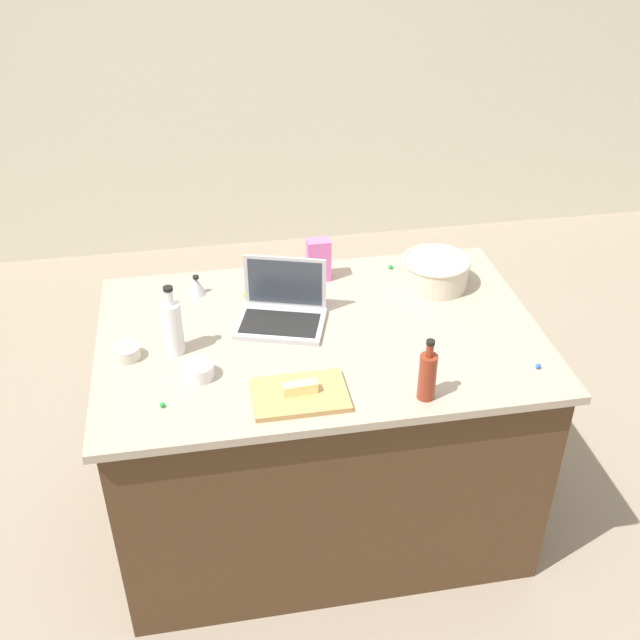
{
  "coord_description": "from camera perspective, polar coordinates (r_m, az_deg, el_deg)",
  "views": [
    {
      "loc": [
        -0.39,
        -2.2,
        2.42
      ],
      "look_at": [
        0.0,
        0.0,
        0.95
      ],
      "focal_mm": 42.82,
      "sensor_mm": 36.0,
      "label": 1
    }
  ],
  "objects": [
    {
      "name": "bottle_soy",
      "position": [
        2.38,
        8.03,
        -4.1
      ],
      "size": [
        0.06,
        0.06,
        0.22
      ],
      "color": "maroon",
      "rests_on": "island_counter"
    },
    {
      "name": "candy_3",
      "position": [
        2.42,
        -11.69,
        -6.23
      ],
      "size": [
        0.02,
        0.02,
        0.02
      ],
      "primitive_type": "sphere",
      "color": "green",
      "rests_on": "island_counter"
    },
    {
      "name": "candy_bag",
      "position": [
        2.98,
        -0.1,
        4.53
      ],
      "size": [
        0.09,
        0.06,
        0.17
      ],
      "primitive_type": "cube",
      "color": "pink",
      "rests_on": "island_counter"
    },
    {
      "name": "bottle_vinegar",
      "position": [
        2.59,
        -10.95,
        -0.47
      ],
      "size": [
        0.07,
        0.07,
        0.26
      ],
      "color": "white",
      "rests_on": "island_counter"
    },
    {
      "name": "butter_stick_left",
      "position": [
        2.39,
        -1.51,
        -5.09
      ],
      "size": [
        0.11,
        0.04,
        0.04
      ],
      "primitive_type": "cube",
      "rotation": [
        0.0,
        0.0,
        0.06
      ],
      "color": "#F4E58C",
      "rests_on": "cutting_board"
    },
    {
      "name": "ramekin_medium",
      "position": [
        2.64,
        -14.22,
        -2.36
      ],
      "size": [
        0.09,
        0.09,
        0.04
      ],
      "primitive_type": "cylinder",
      "color": "beige",
      "rests_on": "island_counter"
    },
    {
      "name": "wall_back",
      "position": [
        4.85,
        -5.47,
        19.87
      ],
      "size": [
        8.0,
        0.1,
        2.6
      ],
      "primitive_type": "cube",
      "color": "beige",
      "rests_on": "ground"
    },
    {
      "name": "laptop",
      "position": [
        2.74,
        -2.86,
        0.8
      ],
      "size": [
        0.36,
        0.31,
        0.22
      ],
      "color": "#B7B7BC",
      "rests_on": "island_counter"
    },
    {
      "name": "mixing_bowl_large",
      "position": [
        2.98,
        8.6,
        3.63
      ],
      "size": [
        0.26,
        0.26,
        0.12
      ],
      "color": "beige",
      "rests_on": "island_counter"
    },
    {
      "name": "ground_plane",
      "position": [
        3.29,
        -0.0,
        -13.93
      ],
      "size": [
        12.0,
        12.0,
        0.0
      ],
      "primitive_type": "plane",
      "color": "gray"
    },
    {
      "name": "candy_0",
      "position": [
        2.95,
        9.49,
        1.98
      ],
      "size": [
        0.02,
        0.02,
        0.02
      ],
      "primitive_type": "sphere",
      "color": "yellow",
      "rests_on": "island_counter"
    },
    {
      "name": "cutting_board",
      "position": [
        2.41,
        -1.54,
        -5.59
      ],
      "size": [
        0.3,
        0.21,
        0.02
      ],
      "primitive_type": "cube",
      "color": "tan",
      "rests_on": "island_counter"
    },
    {
      "name": "candy_4",
      "position": [
        2.91,
        -5.6,
        1.88
      ],
      "size": [
        0.02,
        0.02,
        0.02
      ],
      "primitive_type": "sphere",
      "color": "yellow",
      "rests_on": "island_counter"
    },
    {
      "name": "island_counter",
      "position": [
        2.98,
        -0.0,
        -8.03
      ],
      "size": [
        1.56,
        1.02,
        0.9
      ],
      "color": "#4C331E",
      "rests_on": "ground"
    },
    {
      "name": "kitchen_timer",
      "position": [
        2.94,
        -9.21,
        2.56
      ],
      "size": [
        0.07,
        0.07,
        0.08
      ],
      "color": "#B2B2B7",
      "rests_on": "island_counter"
    },
    {
      "name": "candy_2",
      "position": [
        3.1,
        5.29,
        3.98
      ],
      "size": [
        0.02,
        0.02,
        0.02
      ],
      "primitive_type": "sphere",
      "color": "green",
      "rests_on": "island_counter"
    },
    {
      "name": "ramekin_small",
      "position": [
        2.51,
        -9.05,
        -3.76
      ],
      "size": [
        0.1,
        0.1,
        0.05
      ],
      "primitive_type": "cylinder",
      "color": "white",
      "rests_on": "island_counter"
    },
    {
      "name": "candy_1",
      "position": [
        2.62,
        15.99,
        -3.33
      ],
      "size": [
        0.02,
        0.02,
        0.02
      ],
      "primitive_type": "sphere",
      "color": "blue",
      "rests_on": "island_counter"
    }
  ]
}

